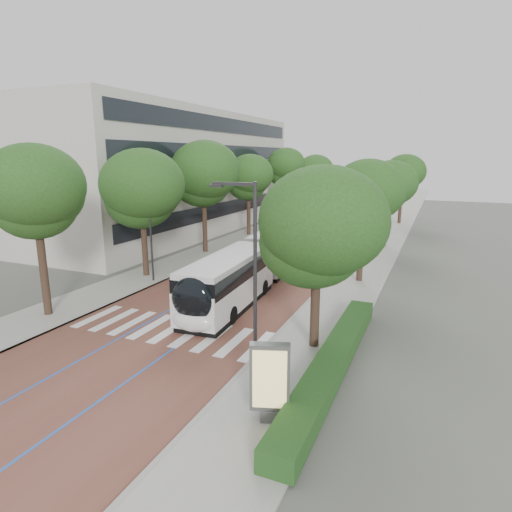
{
  "coord_description": "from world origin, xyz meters",
  "views": [
    {
      "loc": [
        12.7,
        -16.56,
        8.96
      ],
      "look_at": [
        1.55,
        9.21,
        2.4
      ],
      "focal_mm": 30.0,
      "sensor_mm": 36.0,
      "label": 1
    }
  ],
  "objects": [
    {
      "name": "ground",
      "position": [
        0.0,
        0.0,
        0.0
      ],
      "size": [
        160.0,
        160.0,
        0.0
      ],
      "primitive_type": "plane",
      "color": "#51544C",
      "rests_on": "ground"
    },
    {
      "name": "road",
      "position": [
        0.0,
        40.0,
        0.01
      ],
      "size": [
        11.0,
        140.0,
        0.02
      ],
      "primitive_type": "cube",
      "color": "brown",
      "rests_on": "ground"
    },
    {
      "name": "sidewalk_left",
      "position": [
        -7.5,
        40.0,
        0.06
      ],
      "size": [
        4.0,
        140.0,
        0.12
      ],
      "primitive_type": "cube",
      "color": "#97958F",
      "rests_on": "ground"
    },
    {
      "name": "sidewalk_right",
      "position": [
        7.5,
        40.0,
        0.06
      ],
      "size": [
        4.0,
        140.0,
        0.12
      ],
      "primitive_type": "cube",
      "color": "#97958F",
      "rests_on": "ground"
    },
    {
      "name": "kerb_left",
      "position": [
        -5.6,
        40.0,
        0.06
      ],
      "size": [
        0.2,
        140.0,
        0.14
      ],
      "primitive_type": "cube",
      "color": "gray",
      "rests_on": "ground"
    },
    {
      "name": "kerb_right",
      "position": [
        5.6,
        40.0,
        0.06
      ],
      "size": [
        0.2,
        140.0,
        0.14
      ],
      "primitive_type": "cube",
      "color": "gray",
      "rests_on": "ground"
    },
    {
      "name": "zebra_crossing",
      "position": [
        0.2,
        1.0,
        0.03
      ],
      "size": [
        10.55,
        3.6,
        0.01
      ],
      "color": "silver",
      "rests_on": "ground"
    },
    {
      "name": "lane_line_left",
      "position": [
        -1.6,
        40.0,
        0.02
      ],
      "size": [
        0.12,
        126.0,
        0.01
      ],
      "primitive_type": "cube",
      "color": "#2454B4",
      "rests_on": "road"
    },
    {
      "name": "lane_line_right",
      "position": [
        1.6,
        40.0,
        0.02
      ],
      "size": [
        0.12,
        126.0,
        0.01
      ],
      "primitive_type": "cube",
      "color": "#2454B4",
      "rests_on": "road"
    },
    {
      "name": "office_building",
      "position": [
        -19.47,
        28.0,
        7.0
      ],
      "size": [
        18.11,
        40.0,
        14.0
      ],
      "color": "#A29E96",
      "rests_on": "ground"
    },
    {
      "name": "hedge",
      "position": [
        9.1,
        0.0,
        0.52
      ],
      "size": [
        1.2,
        14.0,
        0.8
      ],
      "primitive_type": "cube",
      "color": "#1C3F15",
      "rests_on": "sidewalk_right"
    },
    {
      "name": "streetlight_near",
      "position": [
        6.62,
        -3.0,
        4.82
      ],
      "size": [
        1.82,
        0.2,
        8.0
      ],
      "color": "#2C2C2E",
      "rests_on": "sidewalk_right"
    },
    {
      "name": "streetlight_far",
      "position": [
        6.62,
        22.0,
        4.82
      ],
      "size": [
        1.82,
        0.2,
        8.0
      ],
      "color": "#2C2C2E",
      "rests_on": "sidewalk_right"
    },
    {
      "name": "lamp_post_left",
      "position": [
        -6.1,
        8.0,
        4.12
      ],
      "size": [
        0.14,
        0.14,
        8.0
      ],
      "primitive_type": "cylinder",
      "color": "#2C2C2E",
      "rests_on": "sidewalk_left"
    },
    {
      "name": "trees_left",
      "position": [
        -7.5,
        25.04,
        6.65
      ],
      "size": [
        6.33,
        60.62,
        9.81
      ],
      "color": "black",
      "rests_on": "ground"
    },
    {
      "name": "trees_right",
      "position": [
        7.7,
        20.77,
        5.91
      ],
      "size": [
        5.81,
        47.57,
        8.66
      ],
      "color": "black",
      "rests_on": "ground"
    },
    {
      "name": "lead_bus",
      "position": [
        1.23,
        9.17,
        1.63
      ],
      "size": [
        3.59,
        18.51,
        3.2
      ],
      "rotation": [
        0.0,
        0.0,
        0.06
      ],
      "color": "black",
      "rests_on": "ground"
    },
    {
      "name": "bus_queued_0",
      "position": [
        1.44,
        25.45,
        1.62
      ],
      "size": [
        2.94,
        12.48,
        3.2
      ],
      "rotation": [
        0.0,
        0.0,
        0.03
      ],
      "color": "silver",
      "rests_on": "ground"
    },
    {
      "name": "bus_queued_1",
      "position": [
        1.64,
        38.2,
        1.62
      ],
      "size": [
        2.92,
        12.47,
        3.2
      ],
      "rotation": [
        0.0,
        0.0,
        0.03
      ],
      "color": "silver",
      "rests_on": "ground"
    },
    {
      "name": "bus_queued_2",
      "position": [
        1.47,
        52.4,
        1.62
      ],
      "size": [
        2.9,
        12.47,
        3.2
      ],
      "rotation": [
        0.0,
        0.0,
        0.03
      ],
      "color": "silver",
      "rests_on": "ground"
    },
    {
      "name": "ad_panel",
      "position": [
        7.94,
        -4.38,
        1.59
      ],
      "size": [
        1.4,
        0.78,
        2.81
      ],
      "rotation": [
        0.0,
        0.0,
        0.33
      ],
      "color": "#59595B",
      "rests_on": "sidewalk_right"
    }
  ]
}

